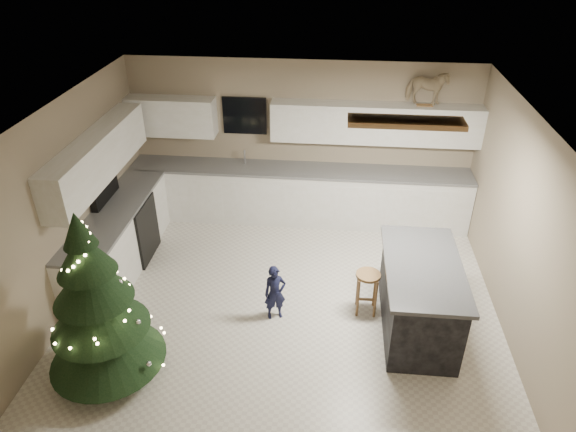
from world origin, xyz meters
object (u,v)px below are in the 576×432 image
object	(u,v)px
bar_stool	(368,283)
toddler	(275,293)
christmas_tree	(98,313)
rocking_horse	(427,88)
island	(419,296)

from	to	relation	value
bar_stool	toddler	distance (m)	1.18
christmas_tree	rocking_horse	distance (m)	5.40
christmas_tree	rocking_horse	world-z (taller)	rocking_horse
christmas_tree	island	bearing A→B (deg)	16.88
bar_stool	rocking_horse	distance (m)	3.09
island	bar_stool	world-z (taller)	island
bar_stool	island	bearing A→B (deg)	-21.52
toddler	rocking_horse	bearing A→B (deg)	33.23
toddler	rocking_horse	size ratio (longest dim) A/B	1.19
bar_stool	rocking_horse	bearing A→B (deg)	71.17
toddler	rocking_horse	world-z (taller)	rocking_horse
bar_stool	rocking_horse	xyz separation A→B (m)	(0.80, 2.36, 1.83)
toddler	rocking_horse	xyz separation A→B (m)	(1.96, 2.58, 1.89)
island	toddler	world-z (taller)	island
christmas_tree	rocking_horse	size ratio (longest dim) A/B	3.25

